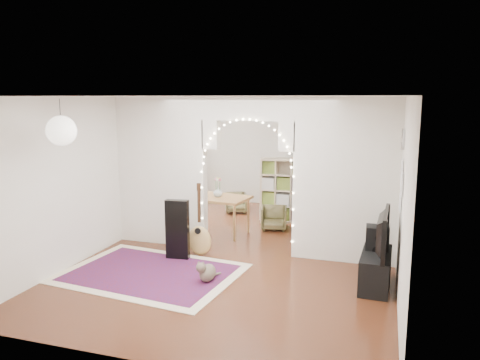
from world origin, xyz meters
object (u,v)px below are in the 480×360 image
(floor_speaker, at_px, (376,254))
(dining_chair_left, at_px, (236,203))
(acoustic_guitar, at_px, (199,229))
(dining_chair_right, at_px, (274,218))
(media_console, at_px, (375,270))
(bookcase, at_px, (292,190))
(dining_table, at_px, (218,200))

(floor_speaker, relative_size, dining_chair_left, 1.67)
(acoustic_guitar, distance_m, floor_speaker, 2.95)
(dining_chair_left, bearing_deg, dining_chair_right, -65.62)
(dining_chair_right, bearing_deg, dining_chair_left, 124.80)
(media_console, distance_m, dining_chair_right, 3.23)
(acoustic_guitar, height_order, bookcase, bookcase)
(acoustic_guitar, xyz_separation_m, dining_table, (-0.14, 1.32, 0.21))
(media_console, height_order, dining_chair_left, media_console)
(dining_chair_right, bearing_deg, media_console, -61.07)
(floor_speaker, relative_size, dining_chair_right, 1.59)
(media_console, bearing_deg, dining_table, 151.52)
(bookcase, relative_size, dining_chair_right, 2.65)
(acoustic_guitar, bearing_deg, floor_speaker, -10.43)
(dining_chair_right, bearing_deg, floor_speaker, -58.66)
(acoustic_guitar, distance_m, media_console, 2.98)
(media_console, xyz_separation_m, dining_chair_left, (-3.29, 3.64, -0.02))
(acoustic_guitar, height_order, media_console, acoustic_guitar)
(acoustic_guitar, relative_size, dining_table, 0.82)
(dining_chair_right, bearing_deg, acoustic_guitar, -124.66)
(media_console, height_order, dining_table, dining_table)
(bookcase, bearing_deg, acoustic_guitar, -124.78)
(dining_table, height_order, dining_chair_right, dining_table)
(floor_speaker, distance_m, dining_chair_left, 4.76)
(floor_speaker, height_order, bookcase, bookcase)
(floor_speaker, bearing_deg, bookcase, 119.99)
(dining_table, relative_size, dining_chair_right, 2.46)
(floor_speaker, xyz_separation_m, dining_chair_left, (-3.29, 3.43, -0.19))
(acoustic_guitar, xyz_separation_m, dining_chair_left, (-0.36, 3.12, -0.24))
(acoustic_guitar, xyz_separation_m, media_console, (2.93, -0.51, -0.22))
(media_console, height_order, dining_chair_right, media_console)
(bookcase, xyz_separation_m, dining_chair_right, (-0.23, -0.69, -0.46))
(floor_speaker, bearing_deg, dining_chair_right, 130.51)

